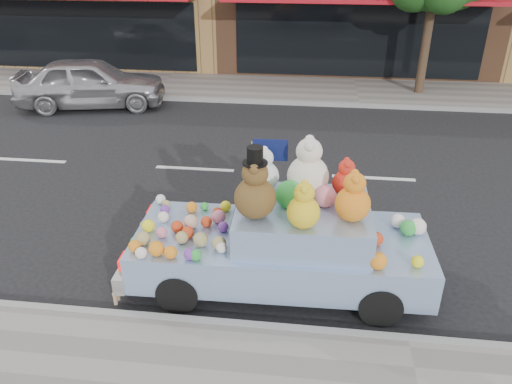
# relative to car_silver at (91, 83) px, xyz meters

# --- Properties ---
(ground) EXTENTS (120.00, 120.00, 0.00)m
(ground) POSITION_rel_car_silver_xyz_m (8.13, -4.10, -0.75)
(ground) COLOR black
(ground) RESTS_ON ground
(far_sidewalk) EXTENTS (60.00, 3.00, 0.12)m
(far_sidewalk) POSITION_rel_car_silver_xyz_m (8.13, 2.40, -0.69)
(far_sidewalk) COLOR gray
(far_sidewalk) RESTS_ON ground
(near_kerb) EXTENTS (60.00, 0.12, 0.13)m
(near_kerb) POSITION_rel_car_silver_xyz_m (8.13, -9.10, -0.68)
(near_kerb) COLOR gray
(near_kerb) RESTS_ON ground
(far_kerb) EXTENTS (60.00, 0.12, 0.13)m
(far_kerb) POSITION_rel_car_silver_xyz_m (8.13, 0.90, -0.68)
(far_kerb) COLOR gray
(far_kerb) RESTS_ON ground
(car_silver) EXTENTS (4.67, 2.64, 1.50)m
(car_silver) POSITION_rel_car_silver_xyz_m (0.00, 0.00, 0.00)
(car_silver) COLOR #ADACB1
(car_silver) RESTS_ON ground
(art_car) EXTENTS (4.52, 1.86, 2.37)m
(art_car) POSITION_rel_car_silver_xyz_m (6.41, -7.98, 0.07)
(art_car) COLOR black
(art_car) RESTS_ON ground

